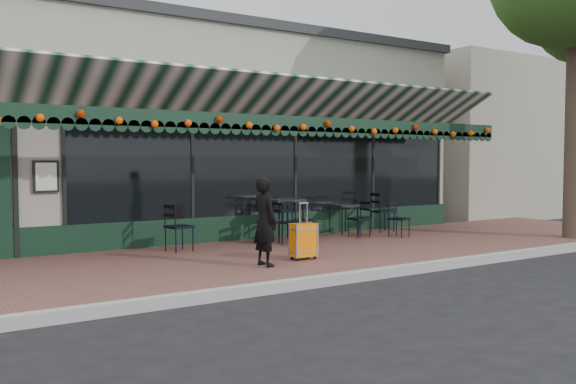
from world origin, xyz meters
TOP-DOWN VIEW (x-y plane):
  - ground at (0.00, 0.00)m, footprint 80.00×80.00m
  - sidewalk at (0.00, 2.00)m, footprint 18.00×4.00m
  - curb at (0.00, -0.08)m, footprint 18.00×0.16m
  - restaurant_building at (0.00, 7.84)m, footprint 12.00×9.60m
  - neighbor_building_right at (13.00, 8.00)m, footprint 12.00×8.00m
  - woman at (-1.11, 1.04)m, footprint 0.37×0.53m
  - suitcase at (-0.27, 1.21)m, footprint 0.41×0.24m
  - cafe_table_a at (2.46, 3.62)m, footprint 0.53×0.53m
  - cafe_table_b at (0.72, 3.37)m, footprint 0.68×0.68m
  - chair_a_left at (2.34, 2.93)m, footprint 0.39×0.39m
  - chair_a_right at (3.46, 3.45)m, footprint 0.51×0.51m
  - chair_a_front at (3.10, 2.53)m, footprint 0.47×0.47m
  - chair_b_left at (0.27, 3.14)m, footprint 0.44×0.44m
  - chair_b_right at (0.99, 3.08)m, footprint 0.54×0.54m
  - chair_b_front at (0.55, 2.70)m, footprint 0.55×0.55m
  - chair_solo at (-1.61, 3.19)m, footprint 0.49×0.49m

SIDE VIEW (x-z plane):
  - ground at x=0.00m, z-range 0.00..0.00m
  - sidewalk at x=0.00m, z-range 0.00..0.15m
  - curb at x=0.00m, z-range 0.00..0.15m
  - suitcase at x=-0.27m, z-range 0.00..0.93m
  - chair_a_front at x=3.10m, z-range 0.15..0.90m
  - chair_a_left at x=2.34m, z-range 0.15..0.92m
  - chair_b_right at x=0.99m, z-range 0.15..0.97m
  - chair_b_left at x=0.27m, z-range 0.15..0.97m
  - chair_b_front at x=0.55m, z-range 0.15..1.00m
  - chair_solo at x=-1.61m, z-range 0.15..1.01m
  - chair_a_right at x=3.46m, z-range 0.15..1.05m
  - cafe_table_a at x=2.46m, z-range 0.41..1.06m
  - woman at x=-1.11m, z-range 0.15..1.52m
  - cafe_table_b at x=0.72m, z-range 0.49..1.33m
  - restaurant_building at x=0.00m, z-range 0.02..4.52m
  - neighbor_building_right at x=13.00m, z-range 0.00..4.80m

